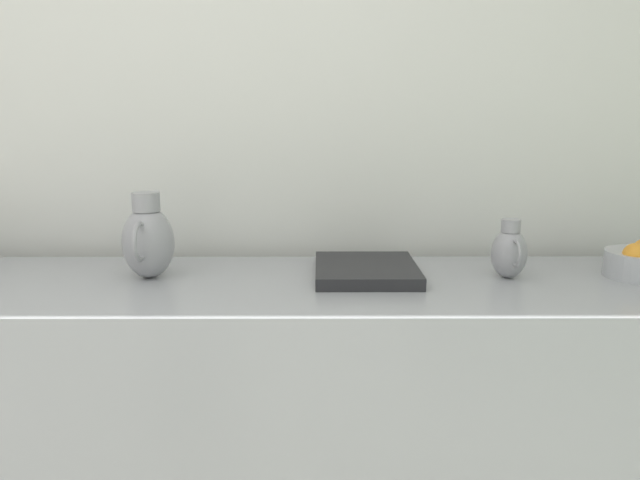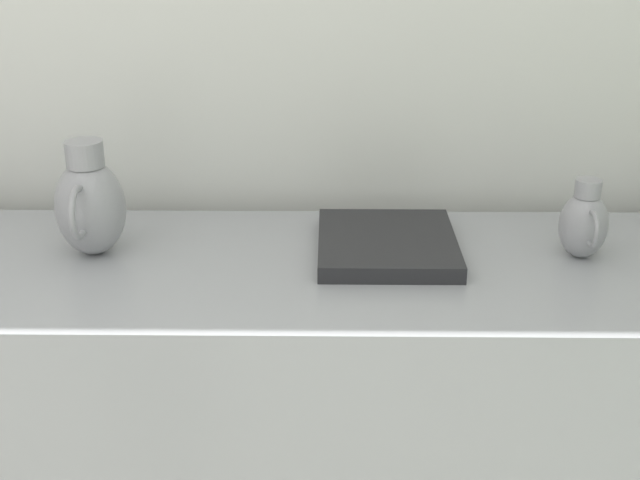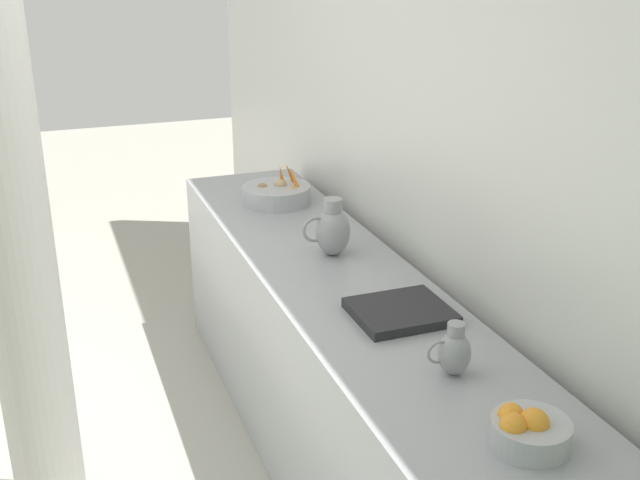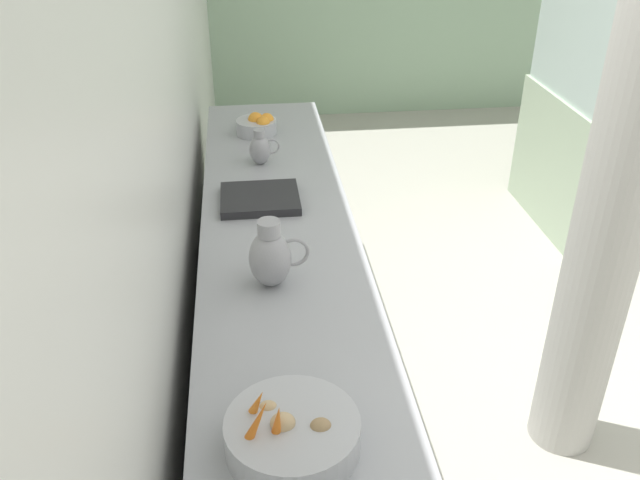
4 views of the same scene
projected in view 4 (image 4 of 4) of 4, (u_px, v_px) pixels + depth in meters
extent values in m
plane|color=#ADAA9E|center=(625.00, 427.00, 3.09)|extent=(14.49, 14.49, 0.00)
cube|color=silver|center=(164.00, 67.00, 2.77)|extent=(0.10, 7.64, 3.00)
cube|color=#9EA0A5|center=(284.00, 336.00, 2.91)|extent=(0.63, 3.29, 0.94)
cylinder|color=#ADAFB5|center=(292.00, 434.00, 1.74)|extent=(0.35, 0.35, 0.09)
torus|color=#ADAFB5|center=(293.00, 445.00, 1.76)|extent=(0.21, 0.21, 0.01)
cone|color=orange|center=(277.00, 422.00, 1.67)|extent=(0.05, 0.06, 0.12)
cone|color=orange|center=(257.00, 404.00, 1.72)|extent=(0.07, 0.08, 0.12)
cone|color=orange|center=(256.00, 423.00, 1.66)|extent=(0.08, 0.03, 0.14)
ellipsoid|color=tan|center=(283.00, 423.00, 1.71)|extent=(0.06, 0.06, 0.05)
ellipsoid|color=tan|center=(268.00, 407.00, 1.77)|extent=(0.05, 0.04, 0.03)
ellipsoid|color=#9E7F56|center=(321.00, 426.00, 1.71)|extent=(0.05, 0.05, 0.04)
cylinder|color=#ADAFB5|center=(256.00, 127.00, 3.65)|extent=(0.21, 0.21, 0.08)
sphere|color=orange|center=(256.00, 120.00, 3.64)|extent=(0.08, 0.08, 0.08)
sphere|color=orange|center=(263.00, 123.00, 3.60)|extent=(0.07, 0.07, 0.07)
sphere|color=orange|center=(267.00, 120.00, 3.64)|extent=(0.08, 0.08, 0.08)
ellipsoid|color=#939399|center=(270.00, 259.00, 2.37)|extent=(0.15, 0.15, 0.21)
cylinder|color=#939399|center=(269.00, 228.00, 2.31)|extent=(0.08, 0.08, 0.06)
torus|color=#939399|center=(294.00, 252.00, 2.37)|extent=(0.11, 0.01, 0.11)
ellipsoid|color=#939399|center=(260.00, 150.00, 3.29)|extent=(0.10, 0.10, 0.15)
cylinder|color=#939399|center=(259.00, 133.00, 3.25)|extent=(0.06, 0.06, 0.04)
torus|color=#939399|center=(272.00, 146.00, 3.29)|extent=(0.08, 0.01, 0.08)
cube|color=#232326|center=(260.00, 199.00, 2.96)|extent=(0.34, 0.30, 0.04)
cube|color=#ADC1A3|center=(629.00, 159.00, 4.59)|extent=(1.20, 1.04, 0.90)
cylinder|color=#B2AFA8|center=(637.00, 114.00, 2.30)|extent=(0.28, 0.28, 3.00)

